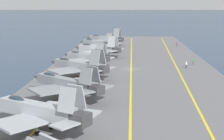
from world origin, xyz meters
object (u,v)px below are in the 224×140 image
object	(u,v)px
parked_jet_fourth	(78,66)
parked_jet_third	(66,83)
crew_white_vest	(186,64)
parked_jet_second	(39,110)
parked_jet_eighth	(105,38)
crew_purple_vest	(177,44)
parked_jet_sixth	(97,49)
crew_green_vest	(193,61)
parked_jet_seventh	(98,43)
parked_jet_fifth	(86,57)

from	to	relation	value
parked_jet_fourth	parked_jet_third	bearing A→B (deg)	-178.14
parked_jet_third	crew_white_vest	bearing A→B (deg)	-39.93
parked_jet_third	crew_white_vest	world-z (taller)	parked_jet_third
parked_jet_second	parked_jet_eighth	bearing A→B (deg)	-0.63
crew_purple_vest	crew_white_vest	size ratio (longest dim) A/B	0.97
parked_jet_third	parked_jet_sixth	xyz separation A→B (m)	(46.96, -0.68, -0.21)
parked_jet_sixth	crew_green_vest	world-z (taller)	parked_jet_sixth
parked_jet_second	parked_jet_fourth	size ratio (longest dim) A/B	0.96
parked_jet_fourth	crew_green_vest	world-z (taller)	parked_jet_fourth
parked_jet_third	parked_jet_seventh	size ratio (longest dim) A/B	1.01
parked_jet_fifth	crew_purple_vest	xyz separation A→B (m)	(43.87, -28.85, -1.44)
crew_purple_vest	parked_jet_fifth	bearing A→B (deg)	146.67
crew_purple_vest	parked_jet_seventh	bearing A→B (deg)	113.40
parked_jet_fifth	crew_white_vest	size ratio (longest dim) A/B	8.19
parked_jet_eighth	crew_green_vest	bearing A→B (deg)	-147.78
parked_jet_sixth	crew_green_vest	xyz separation A→B (m)	(-11.85, -26.75, -1.54)
parked_jet_seventh	parked_jet_sixth	bearing A→B (deg)	-175.00
parked_jet_second	parked_jet_eighth	xyz separation A→B (m)	(93.06, -1.02, -0.15)
crew_green_vest	crew_white_vest	xyz separation A→B (m)	(-5.63, 2.75, 0.05)
parked_jet_third	parked_jet_sixth	bearing A→B (deg)	-0.83
parked_jet_fourth	crew_white_vest	world-z (taller)	parked_jet_fourth
crew_green_vest	parked_jet_fifth	bearing A→B (deg)	98.02
parked_jet_eighth	crew_white_vest	bearing A→B (deg)	-153.45
parked_jet_fifth	crew_green_vest	distance (m)	28.41
parked_jet_eighth	crew_green_vest	world-z (taller)	parked_jet_eighth
parked_jet_fifth	parked_jet_seventh	xyz separation A→B (m)	(31.39, 0.02, 0.06)
parked_jet_fourth	parked_jet_sixth	xyz separation A→B (m)	(29.94, -1.23, -0.15)
parked_jet_second	parked_jet_seventh	world-z (taller)	parked_jet_second
parked_jet_seventh	crew_green_vest	size ratio (longest dim) A/B	9.24
parked_jet_seventh	crew_white_vest	bearing A→B (deg)	-142.51
parked_jet_third	parked_jet_fourth	bearing A→B (deg)	1.86
parked_jet_second	parked_jet_seventh	size ratio (longest dim) A/B	0.98
crew_green_vest	crew_white_vest	size ratio (longest dim) A/B	0.95
parked_jet_second	parked_jet_third	distance (m)	15.33
parked_jet_fourth	crew_green_vest	xyz separation A→B (m)	(18.10, -27.98, -1.69)
parked_jet_third	crew_white_vest	distance (m)	38.48
parked_jet_third	parked_jet_sixth	world-z (taller)	parked_jet_sixth
parked_jet_fourth	parked_jet_fifth	bearing A→B (deg)	0.46
crew_purple_vest	crew_white_vest	xyz separation A→B (m)	(-45.55, 3.51, 0.03)
parked_jet_sixth	parked_jet_eighth	world-z (taller)	parked_jet_eighth
parked_jet_second	parked_jet_sixth	distance (m)	62.29
parked_jet_fourth	parked_jet_fifth	xyz separation A→B (m)	(14.14, 0.11, -0.24)
parked_jet_seventh	parked_jet_eighth	world-z (taller)	parked_jet_eighth
crew_green_vest	crew_purple_vest	bearing A→B (deg)	-1.09
parked_jet_sixth	parked_jet_seventh	world-z (taller)	parked_jet_sixth
parked_jet_seventh	crew_white_vest	world-z (taller)	parked_jet_seventh
parked_jet_third	parked_jet_eighth	world-z (taller)	parked_jet_eighth
parked_jet_sixth	crew_purple_vest	xyz separation A→B (m)	(28.07, -27.50, -1.52)
parked_jet_seventh	crew_green_vest	bearing A→B (deg)	-134.30
parked_jet_eighth	crew_white_vest	distance (m)	53.97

